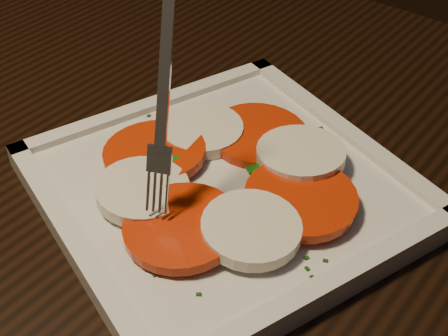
# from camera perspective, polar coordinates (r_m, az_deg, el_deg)

# --- Properties ---
(table) EXTENTS (1.23, 0.85, 0.75)m
(table) POSITION_cam_1_polar(r_m,az_deg,el_deg) (0.58, -2.49, -9.08)
(table) COLOR black
(table) RESTS_ON ground
(chair) EXTENTS (0.45, 0.45, 0.93)m
(chair) POSITION_cam_1_polar(r_m,az_deg,el_deg) (1.14, 15.63, 9.33)
(chair) COLOR black
(chair) RESTS_ON ground
(plate) EXTENTS (0.34, 0.34, 0.01)m
(plate) POSITION_cam_1_polar(r_m,az_deg,el_deg) (0.49, -0.00, -2.00)
(plate) COLOR silver
(plate) RESTS_ON table
(caprese_salad) EXTENTS (0.21, 0.21, 0.02)m
(caprese_salad) POSITION_cam_1_polar(r_m,az_deg,el_deg) (0.48, -0.00, -0.58)
(caprese_salad) COLOR red
(caprese_salad) RESTS_ON plate
(fork) EXTENTS (0.05, 0.07, 0.15)m
(fork) POSITION_cam_1_polar(r_m,az_deg,el_deg) (0.42, -5.24, 6.69)
(fork) COLOR white
(fork) RESTS_ON caprese_salad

